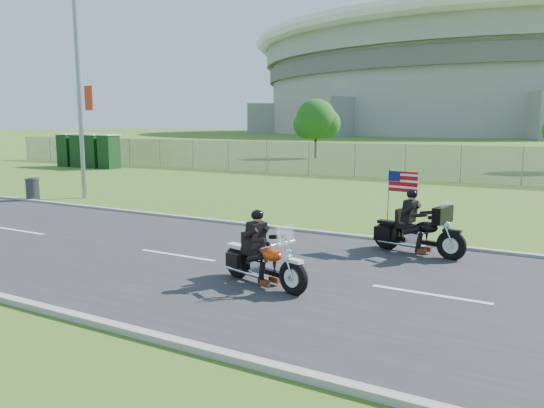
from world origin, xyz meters
The scene contains 15 objects.
ground centered at (0.00, 0.00, 0.00)m, with size 420.00×420.00×0.00m, color #3C5C1C.
road centered at (0.00, 0.00, 0.02)m, with size 120.00×8.00×0.04m, color #28282B.
curb_north centered at (0.00, 4.05, 0.05)m, with size 120.00×0.18×0.12m, color #9E9B93.
curb_south centered at (0.00, -4.05, 0.05)m, with size 120.00×0.18×0.12m, color #9E9B93.
fence centered at (-5.00, 20.00, 1.00)m, with size 60.00×0.03×2.00m, color gray.
stadium centered at (-20.00, 170.00, 15.58)m, with size 140.40×140.40×29.20m.
streetlight centered at (-11.98, 6.22, 5.64)m, with size 0.90×2.46×10.00m.
porta_toilet_a centered at (-22.00, 17.00, 1.15)m, with size 1.10×1.10×2.30m, color black.
porta_toilet_b centered at (-23.40, 17.00, 1.15)m, with size 1.10×1.10×2.30m, color black.
porta_toilet_c centered at (-24.80, 17.00, 1.15)m, with size 1.10×1.10×2.30m, color black.
porta_toilet_d centered at (-26.20, 17.00, 1.15)m, with size 1.10×1.10×2.30m, color black.
tree_fence_mid centered at (-13.95, 34.04, 3.30)m, with size 3.96×3.69×5.30m.
motorcycle_lead centered at (0.96, -0.99, 0.49)m, with size 2.23×0.96×1.53m.
motorcycle_follow centered at (2.99, 3.01, 0.55)m, with size 2.38×0.95×1.99m.
trash_can centered at (-13.10, 4.30, 0.46)m, with size 0.53×0.53×0.91m, color #3D3D42.
Camera 1 is at (6.08, -9.70, 3.21)m, focal length 35.00 mm.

